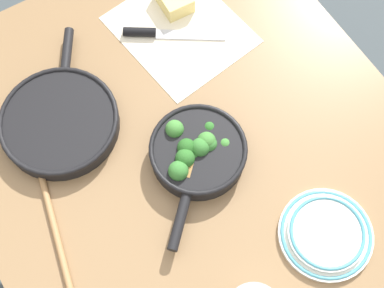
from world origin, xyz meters
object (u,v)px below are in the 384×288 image
Objects in this scene: dinner_plate_stack at (326,234)px; wooden_spoon at (44,188)px; skillet_eggs at (60,121)px; grater_knife at (159,33)px; skillet_broccoli at (197,153)px.

wooden_spoon is at bearing 48.81° from dinner_plate_stack.
wooden_spoon is at bearing 171.55° from skillet_eggs.
skillet_eggs is 1.57× the size of grater_knife.
wooden_spoon is 1.65× the size of grater_knife.
dinner_plate_stack is (-0.43, -0.49, 0.01)m from wooden_spoon.
dinner_plate_stack is (-0.31, -0.15, -0.02)m from skillet_broccoli.
skillet_broccoli is 0.36m from wooden_spoon.
grater_knife reaches higher than wooden_spoon.
dinner_plate_stack is (-0.55, -0.38, -0.01)m from skillet_eggs.
grater_knife is at bearing -41.30° from skillet_eggs.
dinner_plate_stack is at bearing -119.04° from wooden_spoon.
wooden_spoon is (0.12, 0.34, -0.02)m from skillet_broccoli.
dinner_plate_stack reaches higher than wooden_spoon.
grater_knife is at bearing 4.16° from dinner_plate_stack.
skillet_broccoli reaches higher than grater_knife.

